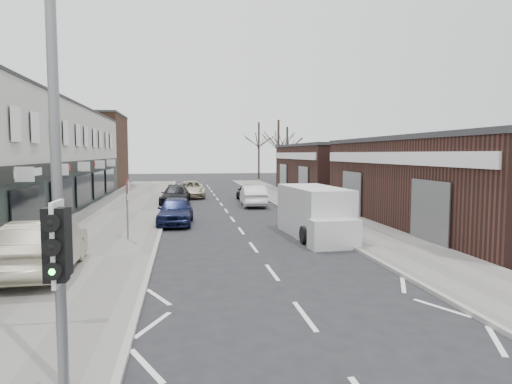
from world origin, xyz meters
name	(u,v)px	position (x,y,z in m)	size (l,w,h in m)	color
ground	(332,352)	(0.00, 0.00, 0.00)	(160.00, 160.00, 0.00)	black
pavement_left	(122,212)	(-6.75, 22.00, 0.06)	(5.50, 64.00, 0.12)	slate
pavement_right	(310,208)	(5.75, 22.00, 0.06)	(3.50, 64.00, 0.12)	slate
brick_block_far	(86,152)	(-13.50, 45.00, 4.00)	(8.00, 10.00, 8.00)	#482E1E
right_unit_near	(473,183)	(12.50, 14.00, 2.25)	(10.00, 18.00, 4.50)	#371D19
right_unit_far	(344,170)	(12.50, 34.00, 2.25)	(10.00, 16.00, 4.50)	#371D19
tree_far_a	(278,184)	(9.00, 48.00, 0.00)	(3.60, 3.60, 8.00)	#382D26
tree_far_b	(287,181)	(11.50, 54.00, 0.00)	(3.60, 3.60, 7.50)	#382D26
tree_far_c	(259,179)	(8.50, 60.00, 0.00)	(3.60, 3.60, 8.50)	#382D26
traffic_light	(58,263)	(-4.40, -2.02, 2.41)	(0.28, 0.60, 3.10)	slate
street_lamp	(66,101)	(-4.53, -0.80, 4.62)	(2.23, 0.22, 8.00)	slate
warning_sign	(128,191)	(-5.16, 12.00, 2.20)	(0.12, 0.80, 2.70)	slate
white_van	(315,213)	(3.16, 11.89, 1.08)	(2.41, 6.01, 2.29)	silver
sedan_on_pavement	(44,246)	(-7.08, 6.63, 0.95)	(1.76, 5.05, 1.67)	#A49B83
parked_car_left_a	(176,211)	(-3.23, 16.57, 0.75)	(1.77, 4.39, 1.50)	#141B3E
parked_car_left_b	(175,195)	(-3.40, 26.26, 0.70)	(1.96, 4.82, 1.40)	black
parked_car_left_c	(191,189)	(-2.20, 31.67, 0.71)	(2.37, 5.14, 1.43)	beige
parked_car_right_a	(253,196)	(2.20, 24.49, 0.75)	(1.60, 4.58, 1.51)	white
parked_car_right_b	(248,192)	(2.42, 28.44, 0.69)	(1.64, 4.07, 1.39)	black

